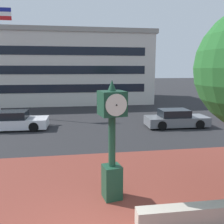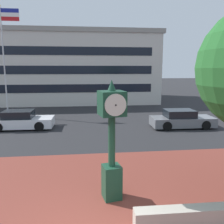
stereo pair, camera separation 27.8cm
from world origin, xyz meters
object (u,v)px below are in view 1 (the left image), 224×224
car_street_mid (176,119)px  civic_building (48,68)px  car_street_near (15,121)px  street_clock (112,138)px

car_street_mid → civic_building: 20.30m
car_street_near → civic_building: 16.35m
street_clock → car_street_mid: 10.85m
car_street_near → car_street_mid: bearing=85.6°
street_clock → civic_building: (-4.61, 25.80, 2.26)m
street_clock → civic_building: size_ratio=0.15×
street_clock → car_street_near: (-5.29, 9.89, -1.46)m
street_clock → car_street_near: bearing=107.5°
street_clock → car_street_mid: (6.02, 8.91, -1.46)m
street_clock → car_street_mid: street_clock is taller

